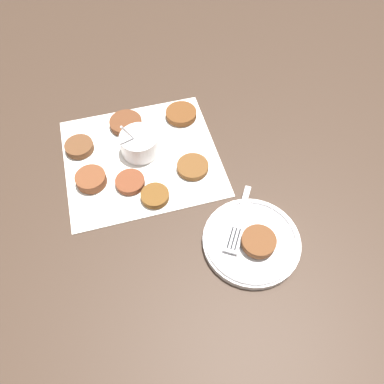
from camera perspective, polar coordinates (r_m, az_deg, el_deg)
name	(u,v)px	position (r m, az deg, el deg)	size (l,w,h in m)	color
ground_plane	(136,156)	(0.87, -8.50, 5.48)	(4.00, 4.00, 0.00)	#38281E
napkin	(141,157)	(0.86, -7.72, 5.30)	(0.36, 0.33, 0.00)	white
sauce_bowl	(140,144)	(0.85, -7.92, 7.24)	(0.09, 0.09, 0.10)	silver
fritter_0	(181,114)	(0.93, -1.67, 11.82)	(0.07, 0.07, 0.02)	brown
fritter_1	(124,123)	(0.92, -10.32, 10.25)	(0.08, 0.08, 0.02)	#5A311C
fritter_2	(91,179)	(0.83, -15.14, 1.91)	(0.07, 0.07, 0.02)	brown
fritter_3	(155,196)	(0.78, -5.66, -0.57)	(0.06, 0.06, 0.01)	brown
fritter_4	(79,147)	(0.90, -16.80, 6.63)	(0.06, 0.06, 0.02)	brown
fritter_5	(193,167)	(0.83, 0.10, 3.87)	(0.07, 0.07, 0.01)	brown
fritter_6	(130,182)	(0.81, -9.42, 1.53)	(0.06, 0.06, 0.01)	brown
serving_plate	(251,241)	(0.74, 9.05, -7.38)	(0.19, 0.19, 0.02)	silver
fritter_on_plate	(259,241)	(0.72, 10.11, -7.43)	(0.07, 0.07, 0.02)	brown
fork	(238,225)	(0.74, 6.96, -5.05)	(0.11, 0.14, 0.00)	silver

